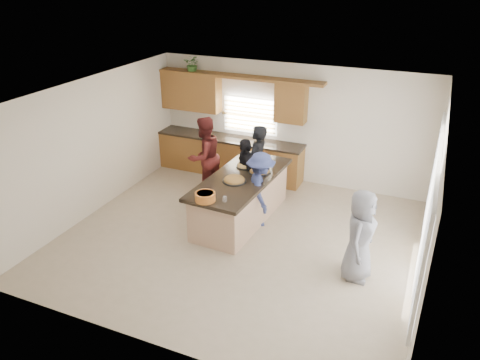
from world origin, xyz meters
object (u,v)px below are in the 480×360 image
at_px(salad_bowl, 205,196).
at_px(woman_left_mid, 204,157).
at_px(woman_left_front, 245,174).
at_px(woman_left_back, 257,165).
at_px(island, 241,199).
at_px(woman_right_back, 260,189).
at_px(woman_right_front, 360,236).

xyz_separation_m(salad_bowl, woman_left_mid, (-1.02, 1.95, -0.13)).
height_order(woman_left_mid, woman_left_front, woman_left_mid).
distance_m(salad_bowl, woman_left_back, 2.08).
bearing_deg(woman_left_mid, woman_left_back, 115.86).
bearing_deg(island, woman_left_mid, 150.70).
relative_size(island, woman_left_mid, 1.52).
xyz_separation_m(salad_bowl, woman_right_back, (0.61, 1.18, -0.27)).
bearing_deg(woman_left_front, woman_left_mid, -142.13).
relative_size(island, woman_left_front, 1.77).
bearing_deg(island, salad_bowl, -95.62).
relative_size(salad_bowl, woman_left_mid, 0.20).
bearing_deg(woman_right_front, woman_left_mid, 68.61).
height_order(island, woman_left_back, woman_left_back).
height_order(woman_left_mid, woman_right_front, woman_left_mid).
xyz_separation_m(woman_left_front, woman_right_front, (2.67, -1.57, 0.02)).
bearing_deg(island, woman_right_back, 2.68).
bearing_deg(woman_right_front, woman_left_front, 63.86).
xyz_separation_m(island, salad_bowl, (-0.18, -1.18, 0.58)).
height_order(island, woman_left_front, woman_left_front).
distance_m(island, woman_right_front, 2.77).
height_order(salad_bowl, woman_right_front, woman_right_front).
xyz_separation_m(woman_left_back, woman_left_front, (-0.12, -0.35, -0.09)).
height_order(salad_bowl, woman_left_back, woman_left_back).
bearing_deg(woman_left_mid, island, 77.99).
bearing_deg(woman_left_back, woman_right_back, 29.72).
distance_m(woman_left_mid, woman_left_front, 1.11).
bearing_deg(salad_bowl, woman_left_front, 88.10).
distance_m(island, salad_bowl, 1.33).
bearing_deg(woman_left_front, salad_bowl, -41.73).
bearing_deg(woman_left_front, island, -26.45).
relative_size(salad_bowl, woman_left_front, 0.24).
bearing_deg(woman_left_front, woman_right_back, 5.70).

